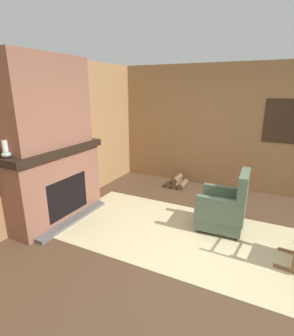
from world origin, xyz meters
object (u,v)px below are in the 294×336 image
(storage_case, at_px, (72,138))
(decorative_plate_on_mantel, at_px, (49,138))
(armchair, at_px, (224,209))
(oil_lamp_vase, at_px, (6,152))
(firewood_stack, at_px, (177,182))

(storage_case, bearing_deg, decorative_plate_on_mantel, -92.42)
(armchair, height_order, decorative_plate_on_mantel, decorative_plate_on_mantel)
(storage_case, bearing_deg, oil_lamp_vase, -90.01)
(storage_case, bearing_deg, armchair, 7.86)
(armchair, height_order, firewood_stack, armchair)
(storage_case, height_order, decorative_plate_on_mantel, decorative_plate_on_mantel)
(firewood_stack, bearing_deg, armchair, -48.32)
(decorative_plate_on_mantel, bearing_deg, firewood_stack, 60.04)
(oil_lamp_vase, relative_size, storage_case, 0.86)
(armchair, distance_m, storage_case, 2.79)
(armchair, relative_size, decorative_plate_on_mantel, 3.43)
(oil_lamp_vase, relative_size, decorative_plate_on_mantel, 0.83)
(armchair, bearing_deg, firewood_stack, -51.04)
(firewood_stack, xyz_separation_m, decorative_plate_on_mantel, (-1.32, -2.30, 1.28))
(firewood_stack, bearing_deg, decorative_plate_on_mantel, -119.96)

